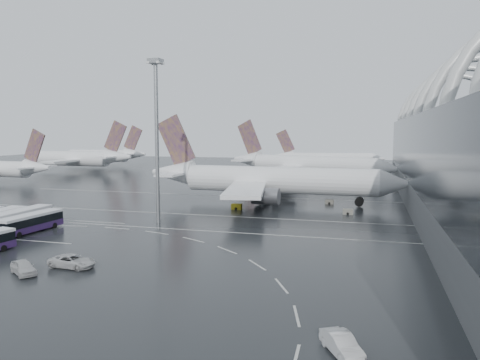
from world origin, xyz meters
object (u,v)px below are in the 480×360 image
(jet_remote_mid, at_px, (80,159))
(jet_remote_far, at_px, (104,156))
(bus_row_near_c, at_px, (19,219))
(floodlight_mast, at_px, (157,121))
(bus_row_near_d, at_px, (31,222))
(airliner_main, at_px, (267,180))
(van_curve_a, at_px, (72,261))
(gse_cart_belly_b, at_px, (329,202))
(airliner_gate_c, at_px, (326,159))
(gse_cart_belly_c, at_px, (237,207))
(airliner_gate_b, at_px, (305,165))
(jet_remote_west, at_px, (2,169))
(van_curve_c, at_px, (342,344))
(van_curve_b, at_px, (23,267))
(gse_cart_belly_d, at_px, (348,212))

(jet_remote_mid, relative_size, jet_remote_far, 1.08)
(bus_row_near_c, height_order, floodlight_mast, floodlight_mast)
(bus_row_near_d, bearing_deg, airliner_main, -32.31)
(van_curve_a, bearing_deg, gse_cart_belly_b, -21.13)
(airliner_gate_c, xyz_separation_m, bus_row_near_c, (-39.20, -146.34, -2.56))
(airliner_main, height_order, gse_cart_belly_c, airliner_main)
(airliner_gate_b, height_order, bus_row_near_d, airliner_gate_b)
(airliner_gate_c, relative_size, jet_remote_west, 1.22)
(airliner_gate_b, relative_size, jet_remote_west, 1.45)
(airliner_main, relative_size, bus_row_near_c, 4.49)
(van_curve_c, distance_m, floodlight_mast, 58.41)
(van_curve_b, bearing_deg, gse_cart_belly_c, 20.50)
(bus_row_near_c, height_order, van_curve_c, bus_row_near_c)
(airliner_gate_c, bearing_deg, bus_row_near_c, -114.67)
(airliner_gate_b, bearing_deg, bus_row_near_c, -92.50)
(jet_remote_west, distance_m, jet_remote_far, 72.61)
(van_curve_b, bearing_deg, jet_remote_mid, 65.23)
(van_curve_b, height_order, van_curve_c, van_curve_b)
(jet_remote_west, xyz_separation_m, bus_row_near_d, (60.96, -60.72, -2.85))
(airliner_gate_c, relative_size, gse_cart_belly_b, 25.65)
(airliner_gate_c, distance_m, jet_remote_mid, 106.43)
(floodlight_mast, bearing_deg, jet_remote_mid, 130.82)
(van_curve_c, bearing_deg, jet_remote_mid, 101.10)
(van_curve_b, relative_size, gse_cart_belly_d, 2.37)
(bus_row_near_d, distance_m, gse_cart_belly_b, 63.57)
(van_curve_b, xyz_separation_m, gse_cart_belly_d, (35.20, 51.08, -0.27))
(airliner_gate_c, bearing_deg, gse_cart_belly_c, -104.03)
(bus_row_near_c, bearing_deg, airliner_gate_c, -13.72)
(airliner_gate_b, bearing_deg, gse_cart_belly_d, -55.30)
(bus_row_near_d, xyz_separation_m, floodlight_mast, (17.13, 12.88, 16.93))
(airliner_gate_b, xyz_separation_m, jet_remote_mid, (-94.55, 10.28, 0.20))
(bus_row_near_c, distance_m, gse_cart_belly_c, 42.69)
(airliner_main, distance_m, van_curve_a, 59.79)
(airliner_main, bearing_deg, bus_row_near_d, -124.19)
(jet_remote_far, bearing_deg, gse_cart_belly_d, 137.71)
(jet_remote_far, height_order, bus_row_near_c, jet_remote_far)
(jet_remote_mid, bearing_deg, floodlight_mast, 130.74)
(bus_row_near_c, bearing_deg, jet_remote_mid, 30.70)
(jet_remote_mid, distance_m, van_curve_b, 144.88)
(airliner_main, height_order, jet_remote_west, airliner_main)
(airliner_gate_c, xyz_separation_m, gse_cart_belly_c, (-8.86, -116.33, -3.82))
(airliner_main, xyz_separation_m, jet_remote_far, (-99.30, 90.39, -0.21))
(gse_cart_belly_b, bearing_deg, gse_cart_belly_c, -145.22)
(airliner_main, relative_size, van_curve_c, 12.79)
(gse_cart_belly_d, bearing_deg, gse_cart_belly_b, 110.28)
(van_curve_b, distance_m, gse_cart_belly_d, 62.03)
(airliner_gate_c, bearing_deg, gse_cart_belly_d, -92.50)
(bus_row_near_c, bearing_deg, airliner_main, -38.69)
(floodlight_mast, bearing_deg, bus_row_near_c, -150.56)
(airliner_gate_c, bearing_deg, jet_remote_west, -147.73)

